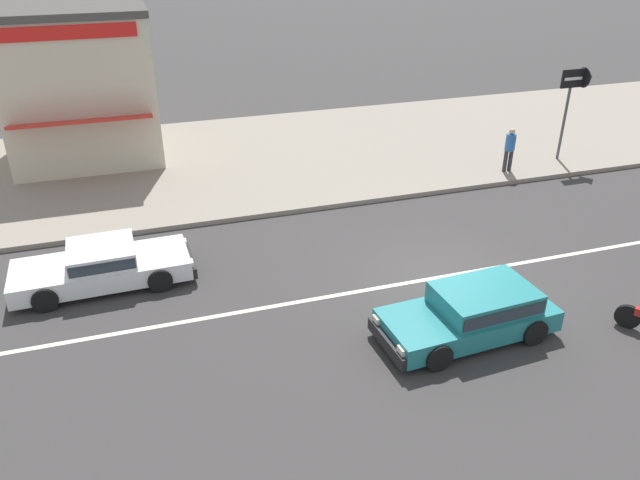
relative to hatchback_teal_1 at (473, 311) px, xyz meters
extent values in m
plane|color=#383535|center=(0.39, 2.35, -0.59)|extent=(160.00, 160.00, 0.00)
cube|color=silver|center=(0.39, 2.35, -0.59)|extent=(50.40, 0.14, 0.01)
cube|color=gray|center=(0.39, 12.09, -0.51)|extent=(68.00, 10.00, 0.15)
cube|color=teal|center=(-0.13, -0.01, -0.18)|extent=(3.89, 1.86, 0.48)
cube|color=teal|center=(0.25, 0.02, 0.29)|extent=(2.17, 1.59, 0.46)
cube|color=#28333D|center=(0.25, 0.02, 0.29)|extent=(2.09, 1.62, 0.29)
cube|color=black|center=(-2.08, -0.13, -0.28)|extent=(0.22, 1.60, 0.28)
cube|color=white|center=(-2.01, -0.70, -0.08)|extent=(0.09, 0.24, 0.14)
cube|color=white|center=(-2.08, 0.44, -0.08)|extent=(0.09, 0.24, 0.14)
cylinder|color=black|center=(-1.26, -0.85, -0.29)|extent=(0.61, 0.26, 0.60)
cylinder|color=black|center=(-1.36, 0.69, -0.29)|extent=(0.61, 0.26, 0.60)
cylinder|color=black|center=(1.09, -0.71, -0.29)|extent=(0.61, 0.26, 0.60)
cylinder|color=black|center=(0.99, 0.84, -0.29)|extent=(0.61, 0.26, 0.60)
cube|color=white|center=(-7.70, 4.61, -0.18)|extent=(4.27, 1.77, 0.48)
cube|color=white|center=(-7.65, 4.61, 0.27)|extent=(1.62, 1.53, 0.42)
cube|color=#28333D|center=(-7.65, 4.61, 0.27)|extent=(1.56, 1.56, 0.27)
cube|color=black|center=(-5.54, 4.67, -0.28)|extent=(0.16, 1.62, 0.28)
cube|color=white|center=(-5.58, 5.25, -0.08)|extent=(0.09, 0.24, 0.14)
cube|color=white|center=(-5.55, 4.09, -0.08)|extent=(0.09, 0.24, 0.14)
cylinder|color=black|center=(-6.41, 5.43, -0.29)|extent=(0.61, 0.24, 0.60)
cylinder|color=black|center=(-6.37, 3.86, -0.29)|extent=(0.61, 0.24, 0.60)
cylinder|color=black|center=(-9.03, 5.36, -0.29)|extent=(0.61, 0.24, 0.60)
cylinder|color=black|center=(-8.99, 3.79, -0.29)|extent=(0.61, 0.24, 0.60)
cylinder|color=black|center=(3.44, -0.83, -0.31)|extent=(0.43, 0.50, 0.56)
cylinder|color=#4C4C51|center=(8.39, 8.44, 0.88)|extent=(0.10, 0.10, 2.63)
cube|color=black|center=(8.39, 8.40, 2.52)|extent=(0.90, 0.06, 0.64)
cone|color=black|center=(9.02, 8.40, 2.52)|extent=(0.36, 0.70, 0.70)
cube|color=white|center=(8.39, 8.37, 2.52)|extent=(0.72, 0.01, 0.10)
cylinder|color=#333338|center=(5.81, 7.92, -0.06)|extent=(0.14, 0.14, 0.77)
cylinder|color=#333338|center=(6.01, 7.92, -0.06)|extent=(0.14, 0.14, 0.77)
cylinder|color=#336BB7|center=(5.91, 7.92, 0.62)|extent=(0.34, 0.34, 0.58)
sphere|color=#D6AD89|center=(5.91, 7.92, 1.01)|extent=(0.21, 0.21, 0.21)
cube|color=beige|center=(-8.01, 14.34, 2.10)|extent=(4.99, 5.09, 5.09)
cube|color=#474442|center=(-8.01, 14.34, 4.77)|extent=(5.09, 5.19, 0.24)
cube|color=red|center=(-8.01, 11.45, 1.61)|extent=(4.49, 0.90, 0.28)
cube|color=red|center=(-8.01, 11.78, 4.35)|extent=(4.24, 0.08, 0.44)
camera|label=1|loc=(-6.56, -9.68, 7.70)|focal=35.00mm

